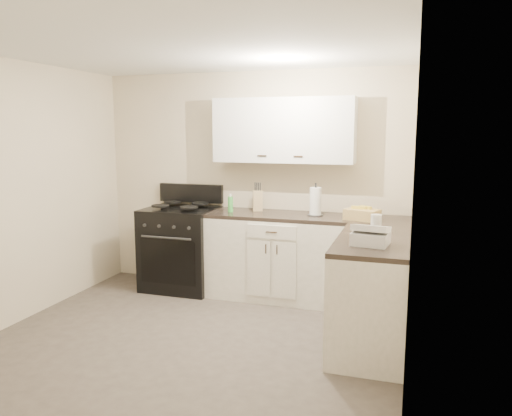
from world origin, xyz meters
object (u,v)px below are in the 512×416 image
(paper_towel, at_px, (315,202))
(countertop_grill, at_px, (370,238))
(stove, at_px, (182,250))
(wicker_basket, at_px, (362,214))
(knife_block, at_px, (258,201))

(paper_towel, height_order, countertop_grill, paper_towel)
(stove, xyz_separation_m, wicker_basket, (2.07, -0.07, 0.53))
(knife_block, xyz_separation_m, countertop_grill, (1.36, -1.33, -0.06))
(stove, xyz_separation_m, countertop_grill, (2.25, -1.17, 0.53))
(knife_block, height_order, countertop_grill, knife_block)
(knife_block, bearing_deg, countertop_grill, -66.03)
(countertop_grill, bearing_deg, paper_towel, 126.51)
(paper_towel, xyz_separation_m, countertop_grill, (0.68, -1.22, -0.10))
(knife_block, xyz_separation_m, paper_towel, (0.68, -0.10, 0.03))
(knife_block, bearing_deg, stove, 168.03)
(paper_towel, bearing_deg, knife_block, 171.44)
(knife_block, relative_size, wicker_basket, 0.71)
(stove, relative_size, knife_block, 4.24)
(wicker_basket, height_order, countertop_grill, wicker_basket)
(stove, bearing_deg, countertop_grill, -27.53)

